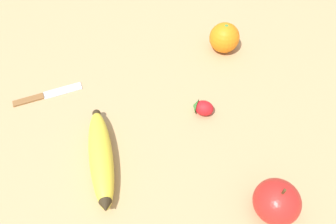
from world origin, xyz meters
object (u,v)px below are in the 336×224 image
(banana, at_px, (101,157))
(apple, at_px, (277,202))
(orange, at_px, (224,38))
(paring_knife, at_px, (45,95))
(strawberry, at_px, (203,108))

(banana, relative_size, apple, 2.68)
(orange, height_order, paring_knife, orange)
(banana, bearing_deg, apple, 61.33)
(orange, height_order, strawberry, orange)
(banana, bearing_deg, orange, 128.56)
(banana, bearing_deg, paring_knife, -150.58)
(strawberry, distance_m, paring_knife, 0.36)
(banana, height_order, strawberry, banana)
(orange, height_order, apple, apple)
(orange, relative_size, strawberry, 1.34)
(banana, distance_m, strawberry, 0.24)
(paring_knife, bearing_deg, orange, 88.92)
(apple, bearing_deg, paring_knife, 39.83)
(banana, xyz_separation_m, paring_knife, (0.21, 0.08, -0.02))
(strawberry, distance_m, apple, 0.24)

